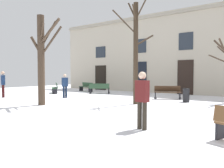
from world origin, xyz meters
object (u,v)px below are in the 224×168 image
Objects in this scene: tree_left_of_center at (136,50)px; bench_near_lamp at (55,88)px; tree_center at (42,57)px; bench_by_litter_bin at (99,88)px; person_strolling at (3,83)px; person_crossing_plaza at (65,85)px; person_near_bench at (142,97)px; litter_bin at (186,95)px; bench_back_to_back_right at (167,92)px; bench_back_to_back_left at (86,87)px.

tree_left_of_center is 3.27× the size of bench_near_lamp.
tree_center is 7.40m from bench_by_litter_bin.
person_strolling reaches higher than person_crossing_plaza.
bench_by_litter_bin is 7.16m from person_strolling.
person_near_bench is at bearing 8.60° from bench_near_lamp.
person_near_bench is at bearing -81.67° from litter_bin.
person_near_bench is (2.55, -8.05, 0.50)m from bench_back_to_back_right.
bench_by_litter_bin is (-1.77, 6.87, -2.11)m from tree_center.
tree_left_of_center reaches higher than person_crossing_plaza.
tree_left_of_center is at bearing -125.66° from bench_back_to_back_right.
bench_back_to_back_left reaches higher than litter_bin.
bench_near_lamp is 4.47m from person_strolling.
tree_center is 2.43× the size of bench_back_to_back_left.
litter_bin is 10.42m from bench_back_to_back_left.
bench_back_to_back_right is at bearing 56.83° from tree_center.
litter_bin is 7.94m from person_crossing_plaza.
person_strolling is at bearing -176.21° from bench_back_to_back_right.
tree_center reaches higher than person_crossing_plaza.
tree_left_of_center is 1.19× the size of tree_center.
tree_left_of_center is 4.13m from bench_back_to_back_right.
tree_left_of_center is 3.42× the size of person_crossing_plaza.
bench_back_to_back_right is at bearing 134.23° from person_crossing_plaza.
person_near_bench is 1.06× the size of person_crossing_plaza.
bench_by_litter_bin is 12.01m from person_near_bench.
person_strolling is (-1.05, -7.36, 0.59)m from bench_back_to_back_left.
person_strolling reaches higher than bench_back_to_back_right.
person_strolling reaches higher than bench_by_litter_bin.
tree_center is at bearing 43.72° from person_crossing_plaza.
bench_back_to_back_left is (-8.15, 4.83, -2.52)m from tree_left_of_center.
tree_center is 2.84× the size of bench_by_litter_bin.
tree_left_of_center reaches higher than litter_bin.
bench_near_lamp is 0.99× the size of person_near_bench.
person_strolling is at bearing -80.34° from bench_back_to_back_left.
person_near_bench reaches higher than bench_back_to_back_left.
person_near_bench reaches higher than bench_back_to_back_right.
bench_by_litter_bin reaches higher than bench_back_to_back_left.
person_strolling reaches higher than bench_back_to_back_left.
bench_by_litter_bin is at bearing 76.38° from person_strolling.
person_strolling is 1.12× the size of person_crossing_plaza.
bench_back_to_back_left is at bearing 145.55° from person_near_bench.
person_strolling is at bearing -54.79° from bench_near_lamp.
person_crossing_plaza is (-7.49, -2.57, 0.49)m from litter_bin.
tree_center reaches higher than bench_back_to_back_left.
person_crossing_plaza reaches higher than litter_bin.
bench_near_lamp is (-11.00, -0.52, 0.05)m from litter_bin.
person_near_bench is 0.94× the size of person_strolling.
person_crossing_plaza is (2.64, -4.99, 0.46)m from bench_back_to_back_left.
bench_near_lamp is (-5.24, 5.17, -2.10)m from tree_center.
bench_back_to_back_left is 1.14× the size of bench_near_lamp.
person_near_bench is (11.19, -9.63, 0.52)m from bench_back_to_back_left.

